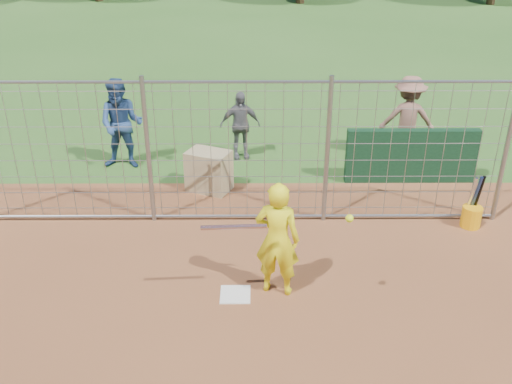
{
  "coord_description": "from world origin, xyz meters",
  "views": [
    {
      "loc": [
        0.27,
        -6.83,
        4.94
      ],
      "look_at": [
        0.3,
        0.8,
        1.15
      ],
      "focal_mm": 40.0,
      "sensor_mm": 36.0,
      "label": 1
    }
  ],
  "objects_px": {
    "bystander_a": "(121,124)",
    "bucket_with_bats": "(472,214)",
    "batter": "(277,239)",
    "equipment_bin": "(209,171)",
    "bystander_c": "(407,119)",
    "bystander_b": "(240,125)"
  },
  "relations": [
    {
      "from": "bystander_a",
      "to": "batter",
      "type": "bearing_deg",
      "value": -51.63
    },
    {
      "from": "batter",
      "to": "bucket_with_bats",
      "type": "height_order",
      "value": "batter"
    },
    {
      "from": "bystander_c",
      "to": "equipment_bin",
      "type": "height_order",
      "value": "bystander_c"
    },
    {
      "from": "batter",
      "to": "bystander_c",
      "type": "xyz_separation_m",
      "value": [
        2.97,
        4.85,
        0.06
      ]
    },
    {
      "from": "bystander_b",
      "to": "bystander_c",
      "type": "height_order",
      "value": "bystander_c"
    },
    {
      "from": "batter",
      "to": "equipment_bin",
      "type": "xyz_separation_m",
      "value": [
        -1.19,
        3.32,
        -0.46
      ]
    },
    {
      "from": "batter",
      "to": "equipment_bin",
      "type": "distance_m",
      "value": 3.56
    },
    {
      "from": "batter",
      "to": "bystander_b",
      "type": "xyz_separation_m",
      "value": [
        -0.62,
        4.95,
        -0.11
      ]
    },
    {
      "from": "bystander_a",
      "to": "equipment_bin",
      "type": "distance_m",
      "value": 2.25
    },
    {
      "from": "bystander_b",
      "to": "bucket_with_bats",
      "type": "bearing_deg",
      "value": -46.7
    },
    {
      "from": "bystander_b",
      "to": "bystander_c",
      "type": "relative_size",
      "value": 0.81
    },
    {
      "from": "bystander_a",
      "to": "bystander_c",
      "type": "bearing_deg",
      "value": 7.65
    },
    {
      "from": "bucket_with_bats",
      "to": "bystander_a",
      "type": "bearing_deg",
      "value": 158.17
    },
    {
      "from": "bystander_a",
      "to": "bystander_c",
      "type": "distance_m",
      "value": 6.05
    },
    {
      "from": "bystander_a",
      "to": "bucket_with_bats",
      "type": "height_order",
      "value": "bystander_a"
    },
    {
      "from": "bystander_c",
      "to": "bucket_with_bats",
      "type": "height_order",
      "value": "bystander_c"
    },
    {
      "from": "batter",
      "to": "bystander_a",
      "type": "xyz_separation_m",
      "value": [
        -3.06,
        4.45,
        0.09
      ]
    },
    {
      "from": "bystander_a",
      "to": "bystander_b",
      "type": "bearing_deg",
      "value": 15.51
    },
    {
      "from": "equipment_bin",
      "to": "bucket_with_bats",
      "type": "distance_m",
      "value": 4.85
    },
    {
      "from": "bystander_b",
      "to": "equipment_bin",
      "type": "relative_size",
      "value": 1.87
    },
    {
      "from": "bystander_a",
      "to": "bystander_b",
      "type": "height_order",
      "value": "bystander_a"
    },
    {
      "from": "bystander_a",
      "to": "bucket_with_bats",
      "type": "bearing_deg",
      "value": -18.01
    }
  ]
}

